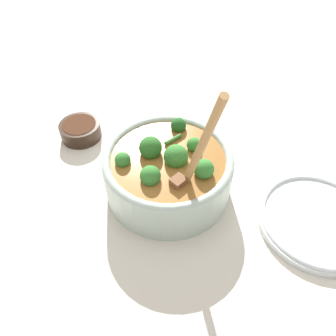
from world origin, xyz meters
name	(u,v)px	position (x,y,z in m)	size (l,w,h in m)	color
ground_plane	(168,188)	(0.00, 0.00, 0.00)	(4.00, 4.00, 0.00)	silver
stew_bowl	(168,170)	(0.00, 0.00, 0.05)	(0.23, 0.24, 0.28)	#B2C6BC
condiment_bowl	(80,130)	(-0.06, 0.24, 0.02)	(0.09, 0.09, 0.04)	black
empty_plate	(317,220)	(0.16, -0.22, 0.01)	(0.21, 0.21, 0.02)	white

